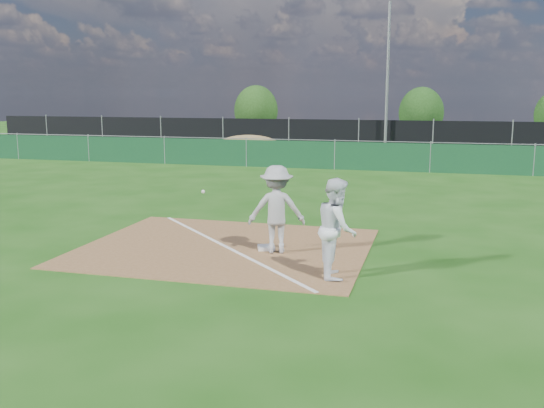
{
  "coord_description": "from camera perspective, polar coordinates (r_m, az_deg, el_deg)",
  "views": [
    {
      "loc": [
        4.28,
        -10.87,
        3.26
      ],
      "look_at": [
        1.03,
        1.0,
        1.0
      ],
      "focal_mm": 40.0,
      "sensor_mm": 36.0,
      "label": 1
    }
  ],
  "objects": [
    {
      "name": "ground",
      "position": [
        21.55,
        3.69,
        1.68
      ],
      "size": [
        90.0,
        90.0,
        0.0
      ],
      "primitive_type": "plane",
      "color": "#1B4E10",
      "rests_on": "ground"
    },
    {
      "name": "infield_dirt",
      "position": [
        13.03,
        -4.38,
        -4.07
      ],
      "size": [
        6.0,
        5.0,
        0.02
      ],
      "primitive_type": "cube",
      "color": "brown",
      "rests_on": "ground"
    },
    {
      "name": "foul_line",
      "position": [
        13.02,
        -4.38,
        -4.01
      ],
      "size": [
        5.01,
        5.01,
        0.01
      ],
      "primitive_type": "cube",
      "rotation": [
        0.0,
        0.0,
        0.79
      ],
      "color": "white",
      "rests_on": "infield_dirt"
    },
    {
      "name": "green_fence",
      "position": [
        26.35,
        5.92,
        4.55
      ],
      "size": [
        44.0,
        0.05,
        1.2
      ],
      "primitive_type": "cube",
      "color": "#103B20",
      "rests_on": "ground"
    },
    {
      "name": "dirt_mound",
      "position": [
        30.91,
        -2.22,
        5.43
      ],
      "size": [
        3.38,
        2.6,
        1.17
      ],
      "primitive_type": "ellipsoid",
      "color": "olive",
      "rests_on": "ground"
    },
    {
      "name": "black_fence",
      "position": [
        34.22,
        8.15,
        6.34
      ],
      "size": [
        46.0,
        0.04,
        1.8
      ],
      "primitive_type": "cube",
      "color": "black",
      "rests_on": "ground"
    },
    {
      "name": "parking_lot",
      "position": [
        39.24,
        9.05,
        5.51
      ],
      "size": [
        46.0,
        9.0,
        0.01
      ],
      "primitive_type": "cube",
      "color": "black",
      "rests_on": "ground"
    },
    {
      "name": "light_pole",
      "position": [
        33.69,
        10.8,
        11.48
      ],
      "size": [
        0.16,
        0.16,
        8.0
      ],
      "primitive_type": "cylinder",
      "color": "slate",
      "rests_on": "ground"
    },
    {
      "name": "first_base",
      "position": [
        12.77,
        -0.54,
        -4.12
      ],
      "size": [
        0.45,
        0.45,
        0.07
      ],
      "primitive_type": "cube",
      "rotation": [
        0.0,
        0.0,
        0.35
      ],
      "color": "silver",
      "rests_on": "infield_dirt"
    },
    {
      "name": "play_at_first",
      "position": [
        12.37,
        0.43,
        -0.49
      ],
      "size": [
        2.33,
        0.93,
        1.8
      ],
      "color": "#B6B6B9",
      "rests_on": "infield_dirt"
    },
    {
      "name": "runner",
      "position": [
        10.82,
        6.12,
        -2.26
      ],
      "size": [
        0.85,
        1.0,
        1.8
      ],
      "primitive_type": "imported",
      "rotation": [
        0.0,
        0.0,
        1.79
      ],
      "color": "white",
      "rests_on": "ground"
    },
    {
      "name": "car_left",
      "position": [
        38.93,
        1.72,
        6.6
      ],
      "size": [
        4.21,
        2.39,
        1.35
      ],
      "primitive_type": "imported",
      "rotation": [
        0.0,
        0.0,
        1.36
      ],
      "color": "#999BA1",
      "rests_on": "parking_lot"
    },
    {
      "name": "car_mid",
      "position": [
        37.69,
        9.76,
        6.37
      ],
      "size": [
        4.47,
        2.58,
        1.39
      ],
      "primitive_type": "imported",
      "rotation": [
        0.0,
        0.0,
        1.29
      ],
      "color": "black",
      "rests_on": "parking_lot"
    },
    {
      "name": "car_right",
      "position": [
        38.04,
        18.08,
        6.01
      ],
      "size": [
        5.02,
        3.57,
        1.35
      ],
      "primitive_type": "imported",
      "rotation": [
        0.0,
        0.0,
        1.97
      ],
      "color": "black",
      "rests_on": "parking_lot"
    },
    {
      "name": "tree_left",
      "position": [
        45.47,
        -1.52,
        8.78
      ],
      "size": [
        3.23,
        3.23,
        3.84
      ],
      "color": "#382316",
      "rests_on": "ground"
    },
    {
      "name": "tree_mid",
      "position": [
        44.37,
        13.86,
        8.35
      ],
      "size": [
        3.12,
        3.12,
        3.7
      ],
      "color": "#382316",
      "rests_on": "ground"
    }
  ]
}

